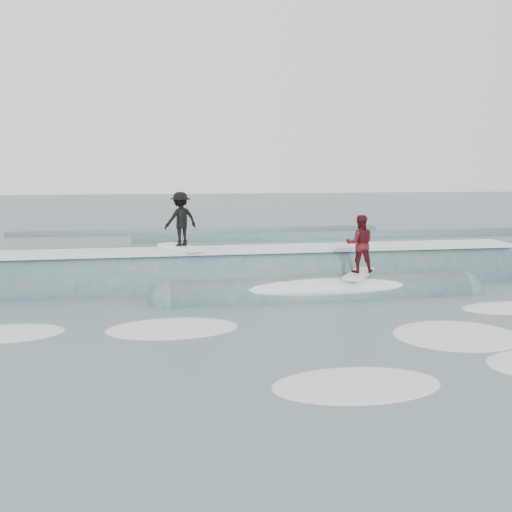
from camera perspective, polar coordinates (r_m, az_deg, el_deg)
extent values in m
plane|color=#435B61|center=(12.92, 4.10, -8.22)|extent=(160.00, 160.00, 0.00)
cylinder|color=#37595D|center=(18.78, -0.54, -2.87)|extent=(21.58, 2.21, 2.21)
cylinder|color=#37595D|center=(17.09, 6.68, -4.08)|extent=(9.00, 1.23, 1.23)
sphere|color=#37595D|center=(16.38, -8.61, -4.67)|extent=(1.23, 1.23, 1.23)
sphere|color=#37595D|center=(18.87, 19.90, -3.33)|extent=(1.23, 1.23, 1.23)
cube|color=white|center=(18.58, -0.55, 0.68)|extent=(18.00, 1.30, 0.14)
ellipsoid|color=white|center=(17.03, 6.70, -3.10)|extent=(7.60, 1.30, 0.60)
cube|color=white|center=(18.33, -7.49, 0.88)|extent=(1.48, 2.01, 0.10)
imported|color=black|center=(18.23, -7.54, 3.69)|extent=(1.27, 1.06, 1.71)
cube|color=silver|center=(17.31, 10.27, -1.76)|extent=(1.55, 1.98, 0.10)
imported|color=#480D12|center=(17.18, 10.35, 1.22)|extent=(0.95, 0.81, 1.71)
ellipsoid|color=white|center=(13.82, -8.35, -7.16)|extent=(3.19, 2.18, 0.10)
ellipsoid|color=white|center=(14.47, -23.88, -7.10)|extent=(2.47, 1.68, 0.10)
ellipsoid|color=white|center=(13.90, 19.41, -7.48)|extent=(3.09, 2.11, 0.10)
ellipsoid|color=white|center=(10.40, 10.03, -12.57)|extent=(3.09, 2.11, 0.10)
ellipsoid|color=white|center=(17.14, 24.26, -4.75)|extent=(2.37, 1.62, 0.10)
cylinder|color=#37595D|center=(31.77, 7.91, 1.75)|extent=(22.00, 0.80, 0.80)
cylinder|color=#37595D|center=(34.29, -5.61, 2.29)|extent=(22.00, 0.60, 0.60)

